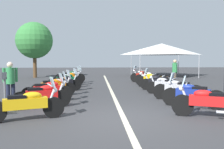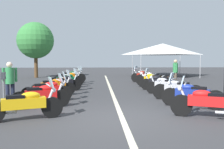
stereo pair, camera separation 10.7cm
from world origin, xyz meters
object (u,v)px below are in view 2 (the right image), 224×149
at_px(motorcycle_left_row_2, 48,90).
at_px(motorcycle_right_row_7, 144,76).
at_px(motorcycle_left_row_6, 69,78).
at_px(motorcycle_left_row_0, 25,104).
at_px(motorcycle_right_row_3, 165,85).
at_px(motorcycle_left_row_7, 71,76).
at_px(motorcycle_right_row_2, 177,89).
at_px(motorcycle_left_row_5, 66,80).
at_px(motorcycle_right_row_6, 151,78).
at_px(traffic_cone_0, 168,82).
at_px(motorcycle_left_row_1, 42,95).
at_px(motorcycle_left_row_4, 64,83).
at_px(motorcycle_left_row_3, 54,86).
at_px(bystander_1, 10,80).
at_px(parking_meter, 4,85).
at_px(roadside_tree_0, 36,41).
at_px(motorcycle_right_row_0, 207,102).
at_px(bystander_0, 175,70).
at_px(motorcycle_right_row_4, 158,82).
at_px(motorcycle_right_row_1, 191,94).
at_px(event_tent, 163,49).
at_px(motorcycle_right_row_5, 153,80).

bearing_deg(motorcycle_left_row_2, motorcycle_right_row_7, 38.92).
xyz_separation_m(motorcycle_left_row_2, motorcycle_left_row_6, (5.85, -0.15, 0.01)).
bearing_deg(motorcycle_left_row_0, motorcycle_right_row_3, 20.26).
height_order(motorcycle_left_row_7, motorcycle_right_row_2, motorcycle_left_row_7).
relative_size(motorcycle_left_row_5, motorcycle_left_row_7, 0.90).
distance_m(motorcycle_right_row_3, motorcycle_right_row_6, 4.18).
xyz_separation_m(motorcycle_right_row_2, motorcycle_right_row_7, (7.34, 0.00, 0.01)).
height_order(motorcycle_right_row_7, traffic_cone_0, motorcycle_right_row_7).
xyz_separation_m(motorcycle_left_row_1, motorcycle_right_row_2, (1.33, -5.23, 0.00)).
xyz_separation_m(motorcycle_left_row_4, traffic_cone_0, (1.94, -6.17, -0.17)).
distance_m(motorcycle_left_row_7, motorcycle_right_row_3, 7.68).
xyz_separation_m(motorcycle_left_row_6, motorcycle_right_row_7, (1.50, -5.16, 0.01)).
height_order(motorcycle_left_row_3, traffic_cone_0, motorcycle_left_row_3).
bearing_deg(bystander_1, parking_meter, 162.56).
relative_size(motorcycle_left_row_0, motorcycle_left_row_7, 0.97).
bearing_deg(motorcycle_left_row_2, roadside_tree_0, 91.06).
bearing_deg(motorcycle_left_row_7, parking_meter, -114.63).
height_order(motorcycle_right_row_0, motorcycle_right_row_2, motorcycle_right_row_0).
distance_m(motorcycle_left_row_1, motorcycle_left_row_3, 2.74).
bearing_deg(motorcycle_left_row_0, bystander_0, 29.32).
height_order(motorcycle_left_row_7, bystander_0, bystander_0).
xyz_separation_m(motorcycle_left_row_4, motorcycle_right_row_3, (-1.43, -5.06, -0.01)).
relative_size(motorcycle_left_row_0, bystander_0, 1.23).
bearing_deg(motorcycle_left_row_0, motorcycle_left_row_6, 68.38).
relative_size(parking_meter, roadside_tree_0, 0.26).
bearing_deg(motorcycle_left_row_3, motorcycle_left_row_2, -111.84).
bearing_deg(motorcycle_right_row_0, motorcycle_left_row_2, -6.83).
relative_size(motorcycle_left_row_6, motorcycle_right_row_4, 1.07).
bearing_deg(motorcycle_left_row_6, parking_meter, -116.92).
xyz_separation_m(motorcycle_right_row_7, bystander_1, (-8.01, 6.55, 0.46)).
relative_size(motorcycle_left_row_2, motorcycle_right_row_1, 1.03).
relative_size(motorcycle_left_row_0, motorcycle_right_row_1, 1.06).
height_order(motorcycle_left_row_6, traffic_cone_0, motorcycle_left_row_6).
relative_size(motorcycle_right_row_1, event_tent, 0.33).
bearing_deg(motorcycle_left_row_2, motorcycle_right_row_5, 24.29).
bearing_deg(parking_meter, motorcycle_left_row_6, 72.33).
relative_size(motorcycle_left_row_1, motorcycle_right_row_7, 1.10).
relative_size(motorcycle_left_row_4, motorcycle_right_row_2, 0.98).
xyz_separation_m(motorcycle_right_row_2, motorcycle_right_row_5, (4.36, 0.01, 0.00)).
xyz_separation_m(motorcycle_right_row_4, bystander_0, (2.29, -1.68, 0.51)).
xyz_separation_m(motorcycle_left_row_7, event_tent, (6.29, -8.26, 2.18)).
distance_m(motorcycle_left_row_6, motorcycle_right_row_4, 5.84).
relative_size(motorcycle_right_row_1, bystander_1, 1.21).
relative_size(motorcycle_left_row_7, motorcycle_right_row_4, 1.16).
bearing_deg(motorcycle_right_row_0, motorcycle_left_row_3, -17.18).
distance_m(motorcycle_left_row_4, motorcycle_right_row_5, 5.28).
bearing_deg(roadside_tree_0, event_tent, -84.47).
bearing_deg(bystander_0, motorcycle_right_row_5, -150.56).
distance_m(motorcycle_left_row_7, roadside_tree_0, 6.96).
bearing_deg(motorcycle_right_row_1, motorcycle_right_row_4, -57.83).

